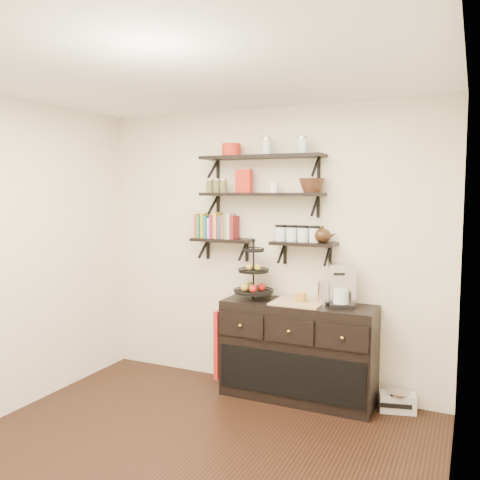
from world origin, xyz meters
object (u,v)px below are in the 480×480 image
object	(u,v)px
coffee_maker	(342,286)
radio	(397,402)
sideboard	(298,351)
fruit_stand	(254,279)

from	to	relation	value
coffee_maker	radio	xyz separation A→B (m)	(0.49, 0.07, -0.99)
coffee_maker	radio	size ratio (longest dim) A/B	1.16
radio	coffee_maker	bearing A→B (deg)	174.25
sideboard	coffee_maker	world-z (taller)	coffee_maker
coffee_maker	radio	bearing A→B (deg)	-10.21
coffee_maker	sideboard	bearing A→B (deg)	165.20
sideboard	fruit_stand	xyz separation A→B (m)	(-0.44, 0.00, 0.64)
fruit_stand	radio	distance (m)	1.66
fruit_stand	sideboard	bearing A→B (deg)	-0.54
radio	fruit_stand	bearing A→B (deg)	169.91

